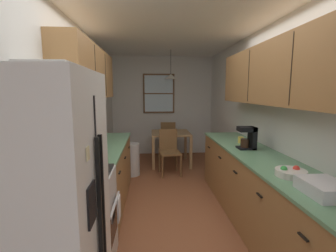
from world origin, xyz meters
The scene contains 25 objects.
ground_plane centered at (0.00, 1.00, 0.00)m, with size 12.00×12.00×0.00m, color brown.
wall_left centered at (-1.35, 1.00, 1.27)m, with size 0.10×9.00×2.55m, color silver.
wall_right centered at (1.35, 1.00, 1.27)m, with size 0.10×9.00×2.55m, color silver.
wall_back centered at (0.00, 3.65, 1.27)m, with size 4.40×0.10×2.55m, color silver.
ceiling_slab centered at (0.00, 1.00, 2.59)m, with size 4.40×9.00×0.08m, color white.
refrigerator centered at (-0.97, -1.29, 0.89)m, with size 0.69×0.75×1.78m.
stove_range centered at (-0.99, -0.56, 0.47)m, with size 0.66×0.65×1.10m.
microwave_over_range centered at (-1.11, -0.56, 1.71)m, with size 0.39×0.61×0.34m.
counter_left centered at (-1.00, 0.75, 0.45)m, with size 0.64×1.96×0.90m.
upper_cabinets_left centered at (-1.14, 0.70, 1.90)m, with size 0.33×2.04×0.68m.
counter_right centered at (1.00, 0.01, 0.45)m, with size 0.64×3.24×0.90m.
upper_cabinets_right centered at (1.14, -0.04, 1.86)m, with size 0.33×2.92×0.72m.
dining_table centered at (0.14, 2.64, 0.62)m, with size 0.86×0.86×0.74m.
dining_chair_near centered at (0.05, 2.00, 0.50)m, with size 0.45×0.45×0.90m.
dining_chair_far centered at (0.13, 3.28, 0.50)m, with size 0.43×0.43×0.90m.
pendant_light centered at (0.14, 2.64, 1.98)m, with size 0.29×0.29×0.62m.
back_window centered at (-0.09, 3.58, 1.60)m, with size 0.81×0.05×1.01m.
trash_bin centered at (-0.70, 1.97, 0.32)m, with size 0.32×0.32×0.64m, color silver.
storage_canister centered at (-1.00, 0.04, 0.99)m, with size 0.13×0.13×0.18m.
dish_towel centered at (-0.64, -0.40, 0.50)m, with size 0.02×0.16×0.24m, color white.
coffee_maker centered at (0.98, 0.35, 1.06)m, with size 0.22×0.18×0.30m.
mug_spare centered at (1.02, 0.71, 0.95)m, with size 0.11×0.08×0.10m.
fruit_bowl centered at (0.94, -0.69, 0.94)m, with size 0.27×0.27×0.09m.
dish_rack centered at (0.96, -1.08, 0.95)m, with size 0.28×0.34×0.10m, color silver.
table_serving_bowl centered at (0.19, 2.63, 0.77)m, with size 0.18×0.18×0.06m, color #E0D14C.
Camera 1 is at (-0.32, -2.67, 1.66)m, focal length 25.55 mm.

